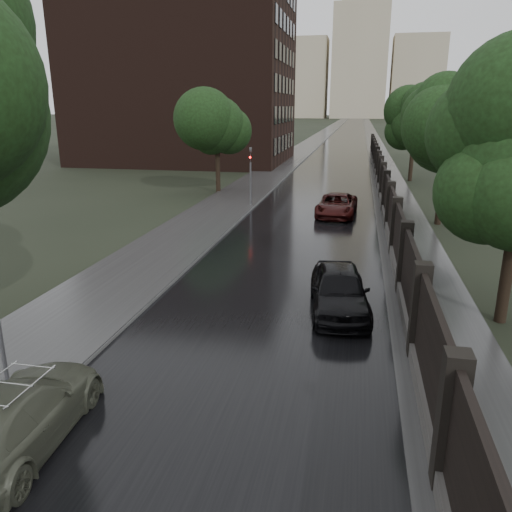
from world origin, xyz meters
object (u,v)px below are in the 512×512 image
object	(u,v)px
tree_right_b	(447,137)
tree_right_c	(415,126)
volga_sedan	(16,417)
car_right_far	(337,205)
tree_left_far	(217,125)
traffic_light	(251,172)
car_right_near	(339,290)

from	to	relation	value
tree_right_b	tree_right_c	xyz separation A→B (m)	(0.00, 18.00, 0.00)
tree_right_b	volga_sedan	bearing A→B (deg)	-116.24
tree_right_c	car_right_far	bearing A→B (deg)	-109.28
tree_left_far	traffic_light	xyz separation A→B (m)	(3.70, -5.01, -2.84)
tree_right_b	car_right_far	bearing A→B (deg)	169.15
tree_left_far	volga_sedan	size ratio (longest dim) A/B	1.54
tree_left_far	tree_right_c	world-z (taller)	tree_left_far
traffic_light	volga_sedan	world-z (taller)	traffic_light
tree_right_c	car_right_near	xyz separation A→B (m)	(-5.11, -32.23, -4.17)
car_right_near	car_right_far	xyz separation A→B (m)	(-0.79, 15.36, -0.09)
traffic_light	volga_sedan	size ratio (longest dim) A/B	0.83
tree_left_far	tree_right_b	world-z (taller)	tree_left_far
traffic_light	car_right_near	world-z (taller)	traffic_light
tree_right_b	tree_right_c	size ratio (longest dim) A/B	1.00
volga_sedan	traffic_light	bearing A→B (deg)	-93.17
volga_sedan	car_right_far	size ratio (longest dim) A/B	0.97
traffic_light	tree_right_b	bearing A→B (deg)	-14.24
tree_left_far	volga_sedan	world-z (taller)	tree_left_far
tree_right_b	volga_sedan	distance (m)	25.47
tree_left_far	car_right_near	bearing A→B (deg)	-64.95
traffic_light	car_right_far	size ratio (longest dim) A/B	0.81
tree_right_b	car_right_near	world-z (taller)	tree_right_b
car_right_far	traffic_light	bearing A→B (deg)	165.79
tree_left_far	car_right_near	size ratio (longest dim) A/B	1.62
volga_sedan	car_right_near	xyz separation A→B (m)	(5.99, 8.29, 0.08)
tree_right_c	tree_left_far	bearing A→B (deg)	-147.17
tree_right_c	volga_sedan	bearing A→B (deg)	-105.32
volga_sedan	car_right_near	bearing A→B (deg)	-130.61
traffic_light	volga_sedan	distance (m)	25.58
car_right_near	car_right_far	bearing A→B (deg)	86.34
traffic_light	car_right_far	bearing A→B (deg)	-17.53
tree_left_far	car_right_far	xyz separation A→B (m)	(9.60, -6.87, -4.55)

